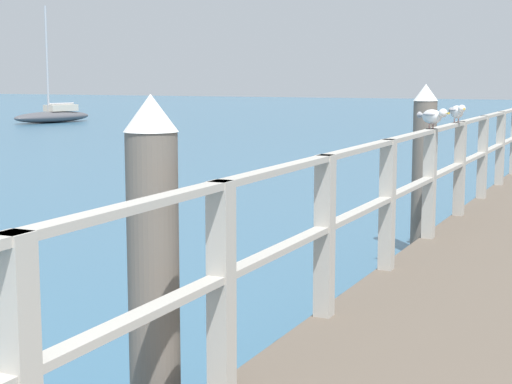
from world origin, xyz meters
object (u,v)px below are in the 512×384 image
(seagull_background, at_px, (457,111))
(boat_2, at_px, (53,115))
(dock_piling_near, at_px, (154,284))
(seagull_foreground, at_px, (433,116))
(dock_piling_far, at_px, (424,170))

(seagull_background, distance_m, boat_2, 31.56)
(dock_piling_near, height_order, seagull_foreground, dock_piling_near)
(dock_piling_near, height_order, boat_2, boat_2)
(dock_piling_near, xyz_separation_m, seagull_foreground, (0.39, 4.80, 0.71))
(seagull_foreground, height_order, boat_2, boat_2)
(dock_piling_near, height_order, dock_piling_far, same)
(seagull_background, xyz_separation_m, boat_2, (-23.12, 21.44, -1.41))
(dock_piling_far, distance_m, boat_2, 31.23)
(boat_2, bearing_deg, seagull_background, 149.33)
(seagull_background, height_order, boat_2, boat_2)
(dock_piling_near, relative_size, boat_2, 0.38)
(seagull_foreground, distance_m, seagull_background, 1.26)
(dock_piling_far, distance_m, seagull_foreground, 1.53)
(dock_piling_far, relative_size, boat_2, 0.38)
(seagull_background, bearing_deg, boat_2, -72.17)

